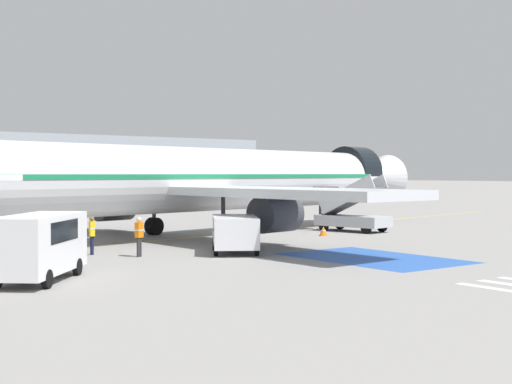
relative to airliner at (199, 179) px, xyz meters
name	(u,v)px	position (x,y,z in m)	size (l,w,h in m)	color
ground_plane	(234,235)	(2.52, -0.12, -3.47)	(600.00, 600.00, 0.00)	gray
apron_leadline_yellow	(207,236)	(0.62, 0.13, -3.47)	(0.20, 76.83, 0.01)	gold
apron_stand_patch_blue	(373,258)	(0.62, -13.89, -3.47)	(5.23, 8.22, 0.01)	#2856A8
apron_walkway_bar_0	(503,290)	(-2.38, -22.70, -3.47)	(0.44, 3.60, 0.01)	silver
airliner	(199,179)	(0.00, 0.00, 0.00)	(42.77, 32.77, 10.75)	silver
boarding_stairs_forward	(352,217)	(10.36, -2.48, -2.51)	(3.11, 5.51, 3.79)	#ADB2BA
service_van_0	(39,242)	(-13.97, -11.78, -2.07)	(4.69, 5.04, 2.37)	silver
service_van_1	(235,231)	(-3.19, -8.40, -2.40)	(3.99, 4.69, 1.76)	silver
ground_crew_0	(92,232)	(-9.06, -5.04, -2.42)	(0.32, 0.47, 1.81)	#191E38
ground_crew_1	(139,234)	(-7.69, -7.17, -2.41)	(0.49, 0.42, 1.83)	#2D2D33
traffic_cone_0	(323,231)	(6.55, -3.91, -3.17)	(0.54, 0.54, 0.60)	orange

